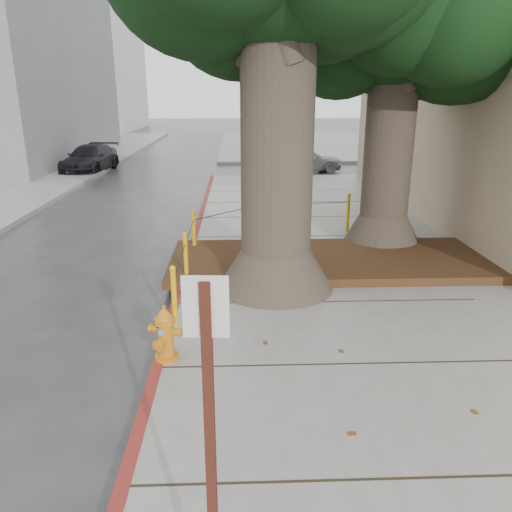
{
  "coord_description": "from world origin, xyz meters",
  "views": [
    {
      "loc": [
        -0.96,
        -5.58,
        3.44
      ],
      "look_at": [
        -0.69,
        1.58,
        1.1
      ],
      "focal_mm": 35.0,
      "sensor_mm": 36.0,
      "label": 1
    }
  ],
  "objects": [
    {
      "name": "tree_far",
      "position": [
        2.64,
        5.32,
        5.02
      ],
      "size": [
        4.5,
        3.8,
        7.17
      ],
      "color": "#4C3F33",
      "rests_on": "sidewalk_main"
    },
    {
      "name": "sidewalk_far",
      "position": [
        6.0,
        30.0,
        0.07
      ],
      "size": [
        16.0,
        20.0,
        0.15
      ],
      "primitive_type": "cube",
      "color": "slate",
      "rests_on": "ground"
    },
    {
      "name": "curb_red",
      "position": [
        -2.0,
        2.5,
        0.07
      ],
      "size": [
        0.14,
        26.0,
        0.16
      ],
      "primitive_type": "cube",
      "color": "maroon",
      "rests_on": "ground"
    },
    {
      "name": "signpost",
      "position": [
        -1.12,
        -3.25,
        1.52
      ],
      "size": [
        0.24,
        0.06,
        2.42
      ],
      "rotation": [
        0.0,
        0.0,
        -0.06
      ],
      "color": "#471911",
      "rests_on": "sidewalk_main"
    },
    {
      "name": "planter_bed",
      "position": [
        0.9,
        3.9,
        0.23
      ],
      "size": [
        6.4,
        2.6,
        0.16
      ],
      "primitive_type": "cube",
      "color": "black",
      "rests_on": "sidewalk_main"
    },
    {
      "name": "building_far_white",
      "position": [
        -17.0,
        45.0,
        7.5
      ],
      "size": [
        12.0,
        18.0,
        15.0
      ],
      "primitive_type": "cube",
      "color": "silver",
      "rests_on": "ground"
    },
    {
      "name": "ground",
      "position": [
        0.0,
        0.0,
        0.0
      ],
      "size": [
        140.0,
        140.0,
        0.0
      ],
      "primitive_type": "plane",
      "color": "#28282B",
      "rests_on": "ground"
    },
    {
      "name": "car_dark",
      "position": [
        -7.72,
        17.85,
        0.6
      ],
      "size": [
        2.09,
        4.28,
        1.2
      ],
      "primitive_type": "imported",
      "rotation": [
        0.0,
        0.0,
        -0.1
      ],
      "color": "black",
      "rests_on": "ground"
    },
    {
      "name": "fire_hydrant",
      "position": [
        -1.9,
        0.21,
        0.51
      ],
      "size": [
        0.4,
        0.4,
        0.75
      ],
      "rotation": [
        0.0,
        0.0,
        -0.34
      ],
      "color": "orange",
      "rests_on": "sidewalk_main"
    },
    {
      "name": "car_red",
      "position": [
        11.77,
        18.4,
        0.54
      ],
      "size": [
        3.28,
        1.21,
        1.07
      ],
      "primitive_type": "imported",
      "rotation": [
        0.0,
        0.0,
        1.59
      ],
      "color": "maroon",
      "rests_on": "ground"
    },
    {
      "name": "car_silver",
      "position": [
        2.07,
        17.34,
        0.59
      ],
      "size": [
        3.61,
        1.82,
        1.18
      ],
      "primitive_type": "imported",
      "rotation": [
        0.0,
        0.0,
        1.7
      ],
      "color": "#A1A1A5",
      "rests_on": "ground"
    },
    {
      "name": "bollard_ring",
      "position": [
        -0.87,
        4.38,
        0.66
      ],
      "size": [
        3.79,
        5.39,
        0.95
      ],
      "color": "#DFA20C",
      "rests_on": "sidewalk_main"
    }
  ]
}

